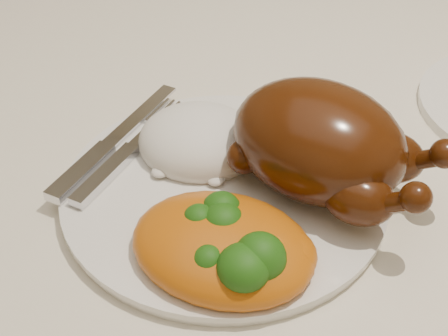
% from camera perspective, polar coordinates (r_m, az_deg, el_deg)
% --- Properties ---
extents(dining_table, '(1.60, 0.90, 0.76)m').
position_cam_1_polar(dining_table, '(0.67, 4.02, -5.34)').
color(dining_table, brown).
rests_on(dining_table, floor).
extents(tablecloth, '(1.73, 1.03, 0.18)m').
position_cam_1_polar(tablecloth, '(0.62, 4.32, -0.58)').
color(tablecloth, beige).
rests_on(tablecloth, dining_table).
extents(dinner_plate, '(0.33, 0.33, 0.01)m').
position_cam_1_polar(dinner_plate, '(0.55, 0.00, -2.08)').
color(dinner_plate, white).
rests_on(dinner_plate, tablecloth).
extents(roast_chicken, '(0.19, 0.14, 0.10)m').
position_cam_1_polar(roast_chicken, '(0.52, 9.02, 2.24)').
color(roast_chicken, '#451B07').
rests_on(roast_chicken, dinner_plate).
extents(rice_mound, '(0.13, 0.13, 0.06)m').
position_cam_1_polar(rice_mound, '(0.58, -2.27, 2.41)').
color(rice_mound, white).
rests_on(rice_mound, dinner_plate).
extents(mac_and_cheese, '(0.15, 0.12, 0.06)m').
position_cam_1_polar(mac_and_cheese, '(0.48, 0.56, -7.14)').
color(mac_and_cheese, '#CB520D').
rests_on(mac_and_cheese, dinner_plate).
extents(cutlery, '(0.04, 0.20, 0.01)m').
position_cam_1_polar(cutlery, '(0.58, -10.36, 1.16)').
color(cutlery, silver).
rests_on(cutlery, dinner_plate).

